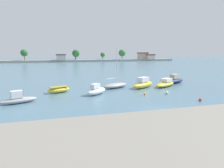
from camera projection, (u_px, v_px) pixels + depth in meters
The scene contains 13 objects.
ground_plane at pixel (164, 114), 19.87m from camera, with size 400.00×400.00×0.00m, color slate.
moored_boat_0 at pixel (18, 99), 23.79m from camera, with size 4.43×2.73×1.56m.
moored_boat_1 at pixel (59, 90), 29.97m from camera, with size 3.75×2.63×0.94m.
moored_boat_2 at pixel (96, 90), 28.61m from camera, with size 3.77×3.55×1.65m.
moored_boat_3 at pixel (116, 85), 33.86m from camera, with size 5.34×3.77×6.94m.
moored_boat_4 at pixel (143, 84), 33.94m from camera, with size 5.45×4.27×1.85m.
moored_boat_5 at pixel (165, 84), 35.08m from camera, with size 5.65×4.32×1.46m.
moored_boat_6 at pixel (174, 80), 39.02m from camera, with size 5.80×3.92×1.80m.
mooring_buoy_0 at pixel (167, 93), 28.92m from camera, with size 0.43×0.43×0.43m, color white.
mooring_buoy_1 at pixel (136, 84), 37.17m from camera, with size 0.33×0.33×0.33m, color red.
mooring_buoy_2 at pixel (200, 100), 24.88m from camera, with size 0.37×0.37×0.37m, color red.
mooring_buoy_4 at pixel (145, 94), 28.36m from camera, with size 0.31×0.31×0.31m, color orange.
distant_shoreline at pixel (80, 58), 121.47m from camera, with size 132.58×7.20×7.63m.
Camera 1 is at (-10.24, -16.98, 6.23)m, focal length 31.42 mm.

